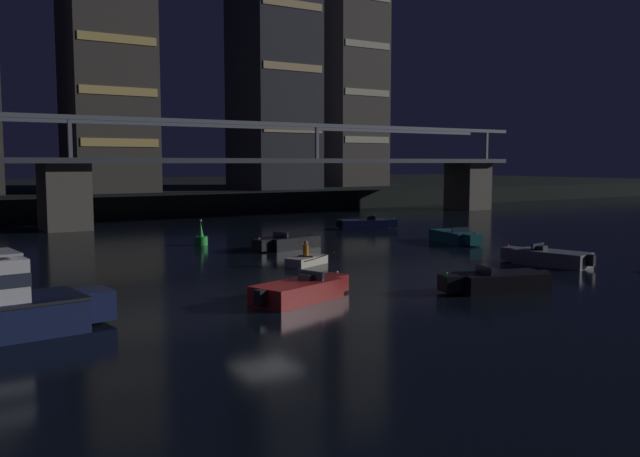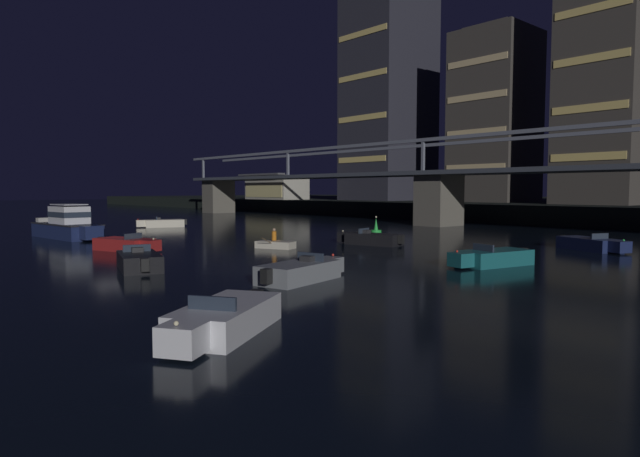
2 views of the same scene
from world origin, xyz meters
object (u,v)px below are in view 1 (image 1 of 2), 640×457
Objects in this scene: tower_east_tall at (273,41)px; speedboat_far_right at (497,282)px; speedboat_mid_right at (548,257)px; speedboat_near_right at (288,243)px; dinghy_with_paddler at (307,260)px; tower_central at (107,68)px; channel_buoy at (201,238)px; river_bridge at (63,175)px; speedboat_mid_left at (366,224)px; speedboat_far_left at (456,237)px; tower_east_low at (348,71)px; speedboat_mid_center at (301,291)px.

tower_east_tall reaches higher than speedboat_far_right.
speedboat_near_right is at bearing 122.44° from speedboat_mid_right.
speedboat_far_right is 1.83× the size of dinghy_with_paddler.
tower_central is at bearing 90.83° from speedboat_far_right.
channel_buoy is (-12.74, 18.59, 0.06)m from speedboat_mid_right.
tower_central is at bearing 65.21° from river_bridge.
speedboat_mid_left is at bearing -104.92° from tower_east_tall.
tower_east_tall is at bearing 63.56° from dinghy_with_paddler.
tower_central is 5.51× the size of speedboat_far_right.
speedboat_mid_left and speedboat_far_right have the same top height.
river_bridge is 2.58× the size of tower_east_tall.
speedboat_far_left is at bearing 52.13° from speedboat_far_right.
speedboat_mid_right and speedboat_far_left have the same top height.
river_bridge is 18.93× the size of speedboat_mid_right.
tower_east_low reaches higher than channel_buoy.
speedboat_mid_left is 0.98× the size of speedboat_mid_center.
river_bridge is at bearing -152.50° from tower_east_low.
speedboat_mid_center is at bearing -117.41° from tower_east_tall.
dinghy_with_paddler is (-11.29, 7.04, -0.14)m from speedboat_mid_right.
tower_east_low reaches higher than tower_central.
speedboat_mid_center is 22.50m from speedboat_far_left.
speedboat_near_right is at bearing 68.88° from dinghy_with_paddler.
tower_east_tall is 7.56× the size of speedboat_mid_left.
tower_central is at bearing 104.94° from speedboat_far_left.
tower_east_tall is 47.61m from channel_buoy.
tower_east_low reaches higher than speedboat_near_right.
tower_east_low is at bearing 60.64° from speedboat_far_right.
speedboat_far_left is 17.70m from channel_buoy.
speedboat_mid_left is at bearing 33.21° from speedboat_near_right.
tower_east_tall is 48.87m from speedboat_far_left.
tower_central reaches higher than dinghy_with_paddler.
tower_east_low is 58.85m from channel_buoy.
tower_central is 5.46× the size of speedboat_near_right.
tower_east_tall is at bearing 62.59° from speedboat_mid_center.
speedboat_mid_right is (-26.78, -58.15, -18.40)m from tower_east_low.
river_bridge is 52.71m from tower_east_low.
tower_east_tall is 64.32m from speedboat_far_right.
tower_east_low is 73.46m from speedboat_far_right.
channel_buoy reaches higher than dinghy_with_paddler.
dinghy_with_paddler is (5.18, 8.09, -0.14)m from speedboat_mid_center.
dinghy_with_paddler is at bearing -135.16° from speedboat_mid_left.
channel_buoy is at bearing 101.71° from speedboat_far_right.
speedboat_mid_left is at bearing 48.81° from speedboat_mid_center.
speedboat_far_right is at bearing -73.62° from dinghy_with_paddler.
dinghy_with_paddler is (-3.20, 10.87, -0.14)m from speedboat_far_right.
speedboat_mid_right is at bearing -57.56° from speedboat_near_right.
tower_east_low is 6.64× the size of speedboat_mid_left.
tower_east_low is 47.13m from speedboat_mid_left.
tower_east_low is 19.05× the size of channel_buoy.
speedboat_mid_right is at bearing -98.86° from speedboat_mid_left.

